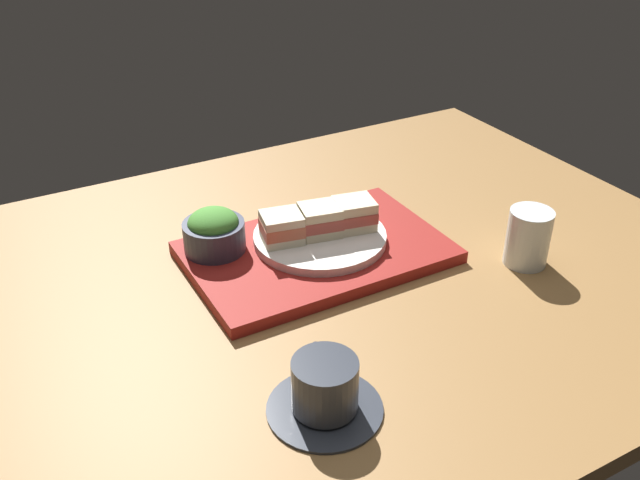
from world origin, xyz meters
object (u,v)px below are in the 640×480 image
sandwich_near (354,214)px  sandwich_middle (320,220)px  sandwich_plate (320,237)px  salad_bowl (214,231)px  coffee_cup (325,389)px  sandwich_far (285,227)px  drinking_glass (528,237)px

sandwich_near → sandwich_middle: (6.04, -0.97, -0.03)cm
sandwich_plate → salad_bowl: bearing=-20.0°
sandwich_plate → coffee_cup: bearing=61.9°
sandwich_near → coffee_cup: bearing=53.5°
sandwich_far → drinking_glass: drinking_glass is taller
sandwich_near → sandwich_far: bearing=-9.1°
salad_bowl → sandwich_near: bearing=162.8°
coffee_cup → drinking_glass: size_ratio=1.53×
salad_bowl → drinking_glass: drinking_glass is taller
sandwich_plate → sandwich_far: 6.89cm
salad_bowl → drinking_glass: 50.95cm
drinking_glass → sandwich_plate: bearing=-34.7°
sandwich_plate → sandwich_middle: 3.27cm
sandwich_plate → coffee_cup: 37.19cm
sandwich_plate → coffee_cup: (17.52, 32.80, 0.45)cm
sandwich_near → sandwich_middle: 6.12cm
sandwich_near → sandwich_far: sandwich_near is taller
sandwich_near → drinking_glass: size_ratio=0.79×
sandwich_middle → salad_bowl: 17.42cm
sandwich_middle → sandwich_plate: bearing=26.6°
sandwich_far → sandwich_plate: bearing=170.9°
sandwich_middle → salad_bowl: size_ratio=0.76×
sandwich_near → salad_bowl: 23.45cm
sandwich_far → drinking_glass: bearing=149.1°
sandwich_plate → sandwich_near: (-6.04, 0.97, 3.30)cm
sandwich_middle → sandwich_near: bearing=170.9°
sandwich_middle → salad_bowl: salad_bowl is taller
sandwich_far → salad_bowl: size_ratio=0.75×
salad_bowl → sandwich_far: bearing=154.1°
drinking_glass → sandwich_near: bearing=-40.0°
coffee_cup → drinking_glass: bearing=-163.4°
sandwich_near → salad_bowl: salad_bowl is taller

